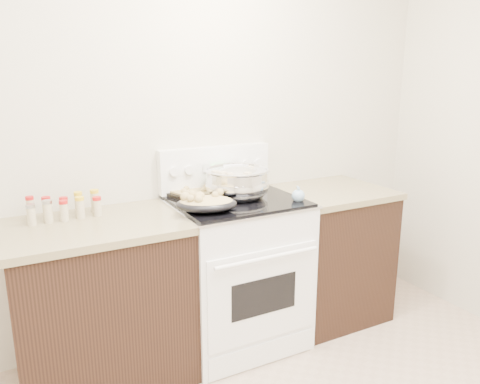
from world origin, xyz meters
TOP-DOWN VIEW (x-y plane):
  - room_shell at (0.00, 0.00)m, footprint 4.10×3.60m
  - counter_left at (-0.48, 1.43)m, footprint 0.93×0.67m
  - counter_right at (1.08, 1.43)m, footprint 0.73×0.67m
  - kitchen_range at (0.35, 1.42)m, footprint 0.78×0.73m
  - mixing_bowl at (0.38, 1.46)m, footprint 0.48×0.48m
  - roasting_pan at (0.09, 1.28)m, footprint 0.40×0.34m
  - baking_sheet at (0.24, 1.66)m, footprint 0.51×0.42m
  - wooden_spoon at (0.24, 1.45)m, footprint 0.19×0.18m
  - blue_ladle at (0.67, 1.23)m, footprint 0.18×0.24m
  - spice_jars at (-0.61, 1.59)m, footprint 0.39×0.15m

SIDE VIEW (x-z plane):
  - counter_left at x=-0.48m, z-range 0.00..0.92m
  - counter_right at x=1.08m, z-range 0.00..0.92m
  - kitchen_range at x=0.35m, z-range -0.12..1.10m
  - wooden_spoon at x=0.24m, z-range 0.93..0.98m
  - baking_sheet at x=0.24m, z-range 0.93..0.99m
  - blue_ladle at x=0.67m, z-range 0.93..1.03m
  - spice_jars at x=-0.61m, z-range 0.91..1.05m
  - roasting_pan at x=0.09m, z-range 0.94..1.05m
  - mixing_bowl at x=0.38m, z-range 0.92..1.15m
  - room_shell at x=0.00m, z-range 0.33..3.08m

